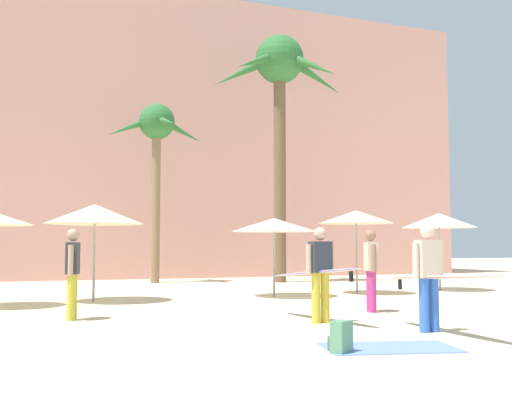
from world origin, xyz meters
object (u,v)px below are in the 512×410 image
cafe_umbrella_3 (274,225)px  person_far_right (317,271)px  palm_tree_center (157,137)px  cafe_umbrella_4 (439,221)px  person_mid_left (371,267)px  backpack (341,338)px  palm_tree_left (280,81)px  person_mid_center (73,270)px  person_near_right (433,274)px  cafe_umbrella_5 (95,214)px  cafe_umbrella_6 (356,217)px  beach_towel (390,348)px

cafe_umbrella_3 → person_far_right: 5.92m
palm_tree_center → cafe_umbrella_4: bearing=-44.4°
palm_tree_center → person_far_right: size_ratio=2.47×
cafe_umbrella_4 → person_mid_left: bearing=-138.9°
cafe_umbrella_3 → person_far_right: (-1.50, -5.63, -1.07)m
palm_tree_center → backpack: palm_tree_center is taller
palm_tree_left → person_mid_center: palm_tree_left is taller
backpack → palm_tree_left: bearing=-52.1°
person_mid_left → backpack: bearing=71.5°
person_near_right → cafe_umbrella_5: bearing=-152.0°
cafe_umbrella_6 → person_far_right: (-4.23, -5.76, -1.35)m
palm_tree_center → cafe_umbrella_4: (7.67, -7.51, -3.53)m
cafe_umbrella_6 → person_mid_center: 9.33m
palm_tree_left → person_near_right: 16.15m
person_mid_center → cafe_umbrella_4: bearing=31.9°
palm_tree_center → person_near_right: palm_tree_center is taller
palm_tree_left → palm_tree_center: (-4.71, 1.42, -2.36)m
palm_tree_left → person_mid_center: (-8.70, -10.14, -7.18)m
cafe_umbrella_3 → cafe_umbrella_5: size_ratio=0.96×
person_far_right → person_near_right: bearing=-157.5°
beach_towel → person_far_right: person_far_right is taller
person_far_right → beach_towel: bearing=165.3°
palm_tree_center → person_near_right: size_ratio=2.40×
palm_tree_center → person_mid_center: palm_tree_center is taller
cafe_umbrella_5 → cafe_umbrella_6: cafe_umbrella_6 is taller
palm_tree_left → beach_towel: palm_tree_left is taller
person_mid_center → palm_tree_center: bearing=83.7°
beach_towel → cafe_umbrella_4: bearing=48.8°
beach_towel → cafe_umbrella_6: bearing=61.9°
palm_tree_left → cafe_umbrella_4: size_ratio=4.04×
cafe_umbrella_6 → person_mid_center: (-8.43, -3.78, -1.34)m
palm_tree_center → backpack: (-1.00, -16.59, -5.57)m
person_far_right → palm_tree_center: bearing=-6.2°
person_far_right → cafe_umbrella_3: bearing=-22.0°
palm_tree_left → cafe_umbrella_6: bearing=-92.4°
backpack → cafe_umbrella_4: bearing=-75.1°
palm_tree_center → person_mid_left: bearing=-80.5°
palm_tree_center → cafe_umbrella_4: 11.30m
cafe_umbrella_3 → cafe_umbrella_6: cafe_umbrella_6 is taller
palm_tree_left → cafe_umbrella_6: size_ratio=4.03×
cafe_umbrella_3 → person_near_right: size_ratio=0.81×
palm_tree_center → person_mid_center: size_ratio=4.10×
palm_tree_center → person_mid_center: bearing=-109.0°
person_far_right → person_near_right: 2.22m
cafe_umbrella_5 → cafe_umbrella_3: bearing=-2.5°
beach_towel → person_near_right: size_ratio=0.61×
cafe_umbrella_3 → cafe_umbrella_4: cafe_umbrella_4 is taller
person_far_right → person_near_right: size_ratio=0.97×
backpack → cafe_umbrella_5: bearing=-17.7°
palm_tree_left → person_mid_center: 15.17m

